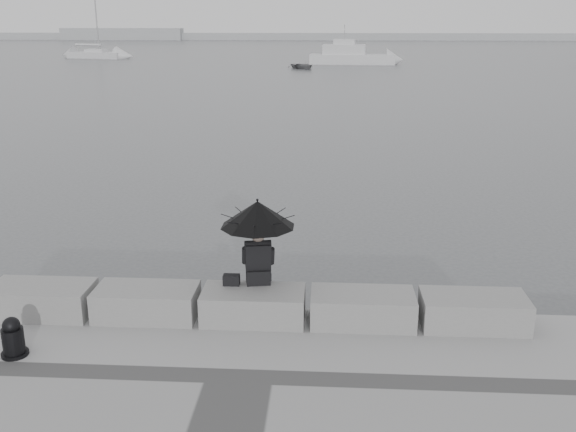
# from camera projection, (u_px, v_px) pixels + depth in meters

# --- Properties ---
(ground) EXTENTS (360.00, 360.00, 0.00)m
(ground) POSITION_uv_depth(u_px,v_px,m) (257.00, 335.00, 10.69)
(ground) COLOR #484A4D
(ground) RESTS_ON ground
(stone_block_far_left) EXTENTS (1.60, 0.80, 0.50)m
(stone_block_far_left) POSITION_uv_depth(u_px,v_px,m) (42.00, 300.00, 10.24)
(stone_block_far_left) COLOR gray
(stone_block_far_left) RESTS_ON promenade
(stone_block_left) EXTENTS (1.60, 0.80, 0.50)m
(stone_block_left) POSITION_uv_depth(u_px,v_px,m) (147.00, 303.00, 10.14)
(stone_block_left) COLOR gray
(stone_block_left) RESTS_ON promenade
(stone_block_centre) EXTENTS (1.60, 0.80, 0.50)m
(stone_block_centre) POSITION_uv_depth(u_px,v_px,m) (254.00, 305.00, 10.04)
(stone_block_centre) COLOR gray
(stone_block_centre) RESTS_ON promenade
(stone_block_right) EXTENTS (1.60, 0.80, 0.50)m
(stone_block_right) POSITION_uv_depth(u_px,v_px,m) (362.00, 308.00, 9.94)
(stone_block_right) COLOR gray
(stone_block_right) RESTS_ON promenade
(stone_block_far_right) EXTENTS (1.60, 0.80, 0.50)m
(stone_block_far_right) POSITION_uv_depth(u_px,v_px,m) (474.00, 311.00, 9.84)
(stone_block_far_right) COLOR gray
(stone_block_far_right) RESTS_ON promenade
(seated_person) EXTENTS (1.18, 1.18, 1.39)m
(seated_person) POSITION_uv_depth(u_px,v_px,m) (258.00, 223.00, 10.00)
(seated_person) COLOR black
(seated_person) RESTS_ON stone_block_centre
(bag) EXTENTS (0.26, 0.15, 0.17)m
(bag) POSITION_uv_depth(u_px,v_px,m) (231.00, 280.00, 10.17)
(bag) COLOR black
(bag) RESTS_ON stone_block_centre
(mooring_bollard) EXTENTS (0.38, 0.38, 0.59)m
(mooring_bollard) POSITION_uv_depth(u_px,v_px,m) (13.00, 340.00, 8.97)
(mooring_bollard) COLOR black
(mooring_bollard) RESTS_ON promenade
(distant_landmass) EXTENTS (180.00, 8.00, 2.80)m
(distant_landmass) POSITION_uv_depth(u_px,v_px,m) (292.00, 36.00, 158.27)
(distant_landmass) COLOR #9C9EA1
(distant_landmass) RESTS_ON ground
(sailboat_left) EXTENTS (7.83, 3.92, 12.90)m
(sailboat_left) POSITION_uv_depth(u_px,v_px,m) (96.00, 54.00, 85.12)
(sailboat_left) COLOR silver
(sailboat_left) RESTS_ON ground
(motor_cruiser) EXTENTS (9.90, 3.41, 4.50)m
(motor_cruiser) POSITION_uv_depth(u_px,v_px,m) (352.00, 56.00, 74.05)
(motor_cruiser) COLOR silver
(motor_cruiser) RESTS_ON ground
(dinghy) EXTENTS (3.66, 3.36, 0.59)m
(dinghy) POSITION_uv_depth(u_px,v_px,m) (303.00, 66.00, 67.45)
(dinghy) COLOR gray
(dinghy) RESTS_ON ground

